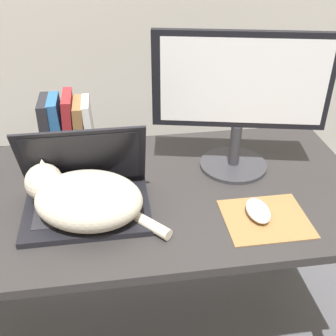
# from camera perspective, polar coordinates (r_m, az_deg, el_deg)

# --- Properties ---
(desk) EXTENTS (1.42, 0.71, 0.73)m
(desk) POSITION_cam_1_polar(r_m,az_deg,el_deg) (1.36, -3.65, -5.59)
(desk) COLOR #2D2B2B
(desk) RESTS_ON ground_plane
(laptop) EXTENTS (0.36, 0.26, 0.26)m
(laptop) POSITION_cam_1_polar(r_m,az_deg,el_deg) (1.24, -11.05, -3.50)
(laptop) COLOR black
(laptop) RESTS_ON desk
(cat) EXTENTS (0.39, 0.29, 0.16)m
(cat) POSITION_cam_1_polar(r_m,az_deg,el_deg) (1.18, -11.30, -4.04)
(cat) COLOR beige
(cat) RESTS_ON desk
(external_monitor) EXTENTS (0.54, 0.23, 0.46)m
(external_monitor) POSITION_cam_1_polar(r_m,az_deg,el_deg) (1.33, 9.74, 9.58)
(external_monitor) COLOR #333338
(external_monitor) RESTS_ON desk
(mousepad) EXTENTS (0.24, 0.20, 0.00)m
(mousepad) POSITION_cam_1_polar(r_m,az_deg,el_deg) (1.24, 13.08, -6.69)
(mousepad) COLOR olive
(mousepad) RESTS_ON desk
(computer_mouse) EXTENTS (0.06, 0.11, 0.03)m
(computer_mouse) POSITION_cam_1_polar(r_m,az_deg,el_deg) (1.23, 12.10, -5.66)
(computer_mouse) COLOR silver
(computer_mouse) RESTS_ON mousepad
(book_row) EXTENTS (0.18, 0.14, 0.23)m
(book_row) POSITION_cam_1_polar(r_m,az_deg,el_deg) (1.48, -13.56, 5.18)
(book_row) COLOR #232328
(book_row) RESTS_ON desk
(webcam) EXTENTS (0.05, 0.05, 0.07)m
(webcam) POSITION_cam_1_polar(r_m,az_deg,el_deg) (1.55, -6.70, 4.54)
(webcam) COLOR #232328
(webcam) RESTS_ON desk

